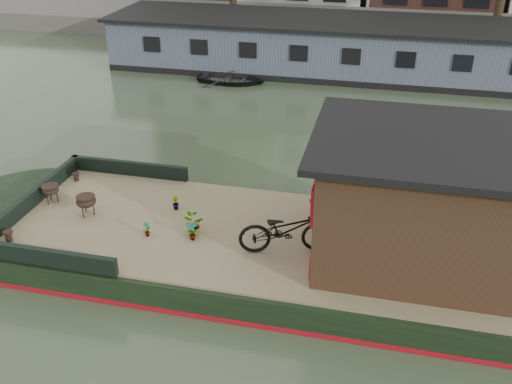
% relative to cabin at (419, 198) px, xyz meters
% --- Properties ---
extents(ground, '(120.00, 120.00, 0.00)m').
position_rel_cabin_xyz_m(ground, '(-2.19, 0.00, -1.88)').
color(ground, '#283421').
rests_on(ground, ground).
extents(houseboat_hull, '(14.01, 4.02, 0.60)m').
position_rel_cabin_xyz_m(houseboat_hull, '(-3.52, 0.00, -1.60)').
color(houseboat_hull, black).
rests_on(houseboat_hull, ground).
extents(houseboat_deck, '(11.80, 3.80, 0.05)m').
position_rel_cabin_xyz_m(houseboat_deck, '(-2.19, 0.00, -1.25)').
color(houseboat_deck, olive).
rests_on(houseboat_deck, houseboat_hull).
extents(bow_bulwark, '(3.00, 4.00, 0.35)m').
position_rel_cabin_xyz_m(bow_bulwark, '(-7.25, 0.00, -1.05)').
color(bow_bulwark, black).
rests_on(bow_bulwark, houseboat_deck).
extents(cabin, '(4.00, 3.50, 2.42)m').
position_rel_cabin_xyz_m(cabin, '(0.00, 0.00, 0.00)').
color(cabin, black).
rests_on(cabin, houseboat_deck).
extents(bicycle, '(1.93, 1.15, 0.96)m').
position_rel_cabin_xyz_m(bicycle, '(-2.36, -0.43, -0.75)').
color(bicycle, black).
rests_on(bicycle, houseboat_deck).
extents(potted_plant_a, '(0.24, 0.20, 0.40)m').
position_rel_cabin_xyz_m(potted_plant_a, '(-4.24, -0.49, -1.03)').
color(potted_plant_a, '#A1482E').
rests_on(potted_plant_a, houseboat_deck).
extents(potted_plant_b, '(0.21, 0.20, 0.30)m').
position_rel_cabin_xyz_m(potted_plant_b, '(-5.00, 0.61, -1.08)').
color(potted_plant_b, brown).
rests_on(potted_plant_b, houseboat_deck).
extents(potted_plant_c, '(0.43, 0.38, 0.44)m').
position_rel_cabin_xyz_m(potted_plant_c, '(-4.29, -0.31, -1.01)').
color(potted_plant_c, '#AB4931').
rests_on(potted_plant_c, houseboat_deck).
extents(potted_plant_e, '(0.18, 0.21, 0.33)m').
position_rel_cabin_xyz_m(potted_plant_e, '(-5.17, -0.57, -1.06)').
color(potted_plant_e, brown).
rests_on(potted_plant_e, houseboat_deck).
extents(brazier_front, '(0.48, 0.48, 0.46)m').
position_rel_cabin_xyz_m(brazier_front, '(-6.75, -0.07, -1.00)').
color(brazier_front, black).
rests_on(brazier_front, houseboat_deck).
extents(brazier_rear, '(0.45, 0.45, 0.42)m').
position_rel_cabin_xyz_m(brazier_rear, '(-7.79, 0.25, -1.02)').
color(brazier_rear, black).
rests_on(brazier_rear, houseboat_deck).
extents(bollard_port, '(0.17, 0.17, 0.20)m').
position_rel_cabin_xyz_m(bollard_port, '(-7.79, 1.33, -1.13)').
color(bollard_port, black).
rests_on(bollard_port, houseboat_deck).
extents(bollard_stbd, '(0.19, 0.19, 0.22)m').
position_rel_cabin_xyz_m(bollard_stbd, '(-7.79, -1.36, -1.12)').
color(bollard_stbd, black).
rests_on(bollard_stbd, houseboat_deck).
extents(dinghy, '(2.70, 1.93, 0.56)m').
position_rel_cabin_xyz_m(dinghy, '(-6.73, 11.50, -1.60)').
color(dinghy, black).
rests_on(dinghy, ground).
extents(far_houseboat, '(20.40, 4.40, 2.11)m').
position_rel_cabin_xyz_m(far_houseboat, '(-2.19, 14.00, -0.91)').
color(far_houseboat, '#4F586A').
rests_on(far_houseboat, ground).
extents(quay, '(60.00, 6.00, 0.90)m').
position_rel_cabin_xyz_m(quay, '(-2.19, 20.50, -1.43)').
color(quay, '#47443F').
rests_on(quay, ground).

